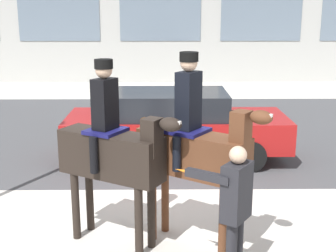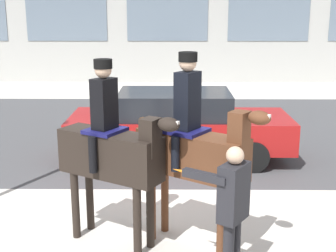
{
  "view_description": "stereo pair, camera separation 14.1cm",
  "coord_description": "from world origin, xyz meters",
  "px_view_note": "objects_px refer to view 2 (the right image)",
  "views": [
    {
      "loc": [
        0.09,
        -7.35,
        3.19
      ],
      "look_at": [
        0.17,
        -0.88,
        1.53
      ],
      "focal_mm": 50.0,
      "sensor_mm": 36.0,
      "label": 1
    },
    {
      "loc": [
        0.24,
        -7.35,
        3.19
      ],
      "look_at": [
        0.17,
        -0.88,
        1.53
      ],
      "focal_mm": 50.0,
      "sensor_mm": 36.0,
      "label": 2
    }
  ],
  "objects_px": {
    "pedestrian_bystander": "(232,206)",
    "street_car_near_lane": "(179,125)",
    "mounted_horse_companion": "(194,149)",
    "mounted_horse_lead": "(112,151)"
  },
  "relations": [
    {
      "from": "mounted_horse_lead",
      "to": "street_car_near_lane",
      "type": "bearing_deg",
      "value": 106.05
    },
    {
      "from": "street_car_near_lane",
      "to": "mounted_horse_companion",
      "type": "bearing_deg",
      "value": -87.68
    },
    {
      "from": "mounted_horse_companion",
      "to": "street_car_near_lane",
      "type": "relative_size",
      "value": 0.57
    },
    {
      "from": "mounted_horse_lead",
      "to": "mounted_horse_companion",
      "type": "relative_size",
      "value": 0.96
    },
    {
      "from": "pedestrian_bystander",
      "to": "street_car_near_lane",
      "type": "height_order",
      "value": "pedestrian_bystander"
    },
    {
      "from": "mounted_horse_companion",
      "to": "mounted_horse_lead",
      "type": "bearing_deg",
      "value": -150.53
    },
    {
      "from": "mounted_horse_companion",
      "to": "street_car_near_lane",
      "type": "xyz_separation_m",
      "value": [
        -0.15,
        3.78,
        -0.62
      ]
    },
    {
      "from": "pedestrian_bystander",
      "to": "mounted_horse_companion",
      "type": "bearing_deg",
      "value": -32.54
    },
    {
      "from": "mounted_horse_companion",
      "to": "pedestrian_bystander",
      "type": "relative_size",
      "value": 1.55
    },
    {
      "from": "mounted_horse_companion",
      "to": "pedestrian_bystander",
      "type": "distance_m",
      "value": 1.08
    }
  ]
}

